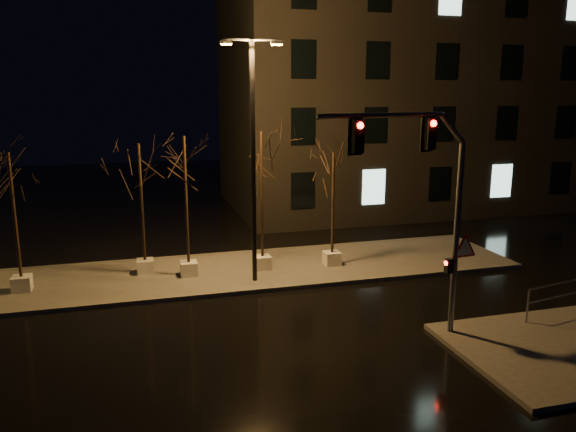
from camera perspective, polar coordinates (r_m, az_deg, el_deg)
name	(u,v)px	position (r m, az deg, el deg)	size (l,w,h in m)	color
ground	(292,330)	(17.77, 0.43, -11.48)	(90.00, 90.00, 0.00)	black
median	(252,270)	(23.20, -3.66, -5.48)	(22.00, 5.00, 0.15)	#45433E
building	(424,87)	(38.35, 13.60, 12.58)	(25.00, 12.00, 15.00)	black
tree_0	(11,185)	(21.86, -26.30, 2.89)	(1.80, 1.80, 5.16)	beige
tree_1	(140,173)	(22.36, -14.81, 4.21)	(1.80, 1.80, 5.29)	beige
tree_2	(185,168)	(21.64, -10.43, 4.81)	(1.80, 1.80, 5.61)	beige
tree_3	(261,163)	(22.11, -2.71, 5.38)	(1.80, 1.80, 5.72)	beige
tree_4	(333,178)	(22.83, 4.63, 3.86)	(1.80, 1.80, 4.82)	beige
traffic_signal_mast	(429,194)	(16.14, 14.15, 2.22)	(5.33, 0.79, 6.55)	slate
streetlight_main	(253,146)	(20.64, -3.57, 7.10)	(2.23, 0.61, 8.91)	black
guard_rail_a	(556,294)	(20.12, 25.54, -7.21)	(2.49, 0.52, 1.09)	slate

